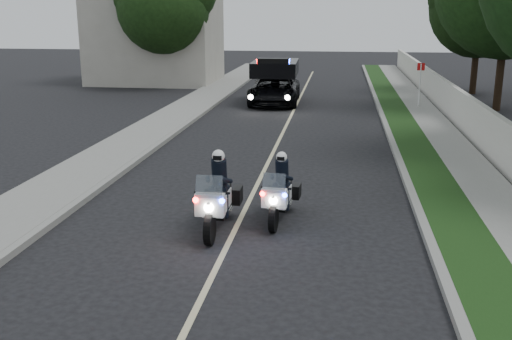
% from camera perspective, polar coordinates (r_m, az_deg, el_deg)
% --- Properties ---
extents(ground, '(120.00, 120.00, 0.00)m').
position_cam_1_polar(ground, '(13.73, -1.51, -4.71)').
color(ground, black).
rests_on(ground, ground).
extents(curb_right, '(0.20, 60.00, 0.15)m').
position_cam_1_polar(curb_right, '(23.27, 12.67, 3.34)').
color(curb_right, gray).
rests_on(curb_right, ground).
extents(grass_verge, '(1.20, 60.00, 0.16)m').
position_cam_1_polar(grass_verge, '(23.34, 14.38, 3.28)').
color(grass_verge, '#193814').
rests_on(grass_verge, ground).
extents(sidewalk_right, '(1.40, 60.00, 0.16)m').
position_cam_1_polar(sidewalk_right, '(23.52, 17.53, 3.14)').
color(sidewalk_right, gray).
rests_on(sidewalk_right, ground).
extents(property_wall, '(0.22, 60.00, 1.50)m').
position_cam_1_polar(property_wall, '(23.59, 20.06, 4.62)').
color(property_wall, beige).
rests_on(property_wall, ground).
extents(curb_left, '(0.20, 60.00, 0.15)m').
position_cam_1_polar(curb_left, '(24.02, -7.25, 3.95)').
color(curb_left, gray).
rests_on(curb_left, ground).
extents(sidewalk_left, '(2.00, 60.00, 0.16)m').
position_cam_1_polar(sidewalk_left, '(24.33, -9.76, 4.00)').
color(sidewalk_left, gray).
rests_on(sidewalk_left, ground).
extents(building_far, '(8.00, 6.00, 7.00)m').
position_cam_1_polar(building_far, '(40.62, -9.65, 13.20)').
color(building_far, '#A8A396').
rests_on(building_far, ground).
extents(lane_marking, '(0.12, 50.00, 0.01)m').
position_cam_1_polar(lane_marking, '(23.31, 2.55, 3.54)').
color(lane_marking, '#BFB78C').
rests_on(lane_marking, ground).
extents(police_moto_left, '(0.74, 2.08, 1.76)m').
position_cam_1_polar(police_moto_left, '(13.12, -3.64, -5.69)').
color(police_moto_left, silver).
rests_on(police_moto_left, ground).
extents(police_moto_right, '(0.80, 1.91, 1.58)m').
position_cam_1_polar(police_moto_right, '(13.68, 2.31, -4.79)').
color(police_moto_right, white).
rests_on(police_moto_right, ground).
extents(police_suv, '(2.59, 5.33, 2.56)m').
position_cam_1_polar(police_suv, '(30.93, 1.79, 6.38)').
color(police_suv, black).
rests_on(police_suv, ground).
extents(bicycle, '(0.63, 1.62, 0.84)m').
position_cam_1_polar(bicycle, '(36.11, 1.22, 7.62)').
color(bicycle, black).
rests_on(bicycle, ground).
extents(cyclist, '(0.60, 0.41, 1.60)m').
position_cam_1_polar(cyclist, '(36.11, 1.22, 7.62)').
color(cyclist, black).
rests_on(cyclist, ground).
extents(sign_post, '(0.39, 0.39, 2.31)m').
position_cam_1_polar(sign_post, '(30.23, 15.30, 5.66)').
color(sign_post, '#A60B17').
rests_on(sign_post, ground).
extents(tree_right_d, '(8.84, 8.84, 11.18)m').
position_cam_1_polar(tree_right_d, '(30.98, 22.05, 5.31)').
color(tree_right_d, '#1B3C14').
rests_on(tree_right_d, ground).
extents(tree_right_e, '(5.74, 5.74, 9.42)m').
position_cam_1_polar(tree_right_e, '(36.97, 20.04, 6.90)').
color(tree_right_e, black).
rests_on(tree_right_e, ground).
extents(tree_left_near, '(7.36, 7.36, 9.47)m').
position_cam_1_polar(tree_left_near, '(38.09, -8.60, 7.85)').
color(tree_left_near, '#1A3812').
rests_on(tree_left_near, ground).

